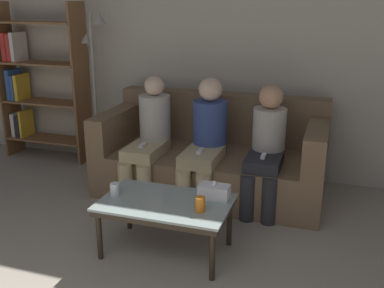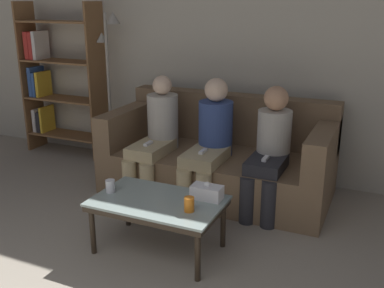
{
  "view_description": "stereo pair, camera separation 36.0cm",
  "coord_description": "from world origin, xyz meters",
  "px_view_note": "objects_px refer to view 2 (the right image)",
  "views": [
    {
      "loc": [
        1.07,
        -0.3,
        1.75
      ],
      "look_at": [
        0.0,
        2.96,
        0.65
      ],
      "focal_mm": 42.0,
      "sensor_mm": 36.0,
      "label": 1
    },
    {
      "loc": [
        1.41,
        -0.17,
        1.75
      ],
      "look_at": [
        0.0,
        2.96,
        0.65
      ],
      "focal_mm": 42.0,
      "sensor_mm": 36.0,
      "label": 2
    }
  ],
  "objects_px": {
    "coffee_table": "(158,205)",
    "tissue_box": "(207,192)",
    "bookshelf": "(54,80)",
    "seated_person_left_end": "(157,134)",
    "cup_near_left": "(110,186)",
    "standing_lamp": "(110,74)",
    "seated_person_mid_right": "(270,148)",
    "seated_person_mid_left": "(210,139)",
    "couch": "(220,159)",
    "cup_near_right": "(189,204)"
  },
  "relations": [
    {
      "from": "tissue_box",
      "to": "seated_person_mid_left",
      "type": "bearing_deg",
      "value": 110.36
    },
    {
      "from": "seated_person_left_end",
      "to": "seated_person_mid_right",
      "type": "xyz_separation_m",
      "value": [
        1.08,
        0.02,
        0.0
      ]
    },
    {
      "from": "tissue_box",
      "to": "seated_person_left_end",
      "type": "height_order",
      "value": "seated_person_left_end"
    },
    {
      "from": "couch",
      "to": "cup_near_right",
      "type": "xyz_separation_m",
      "value": [
        0.27,
        -1.29,
        0.13
      ]
    },
    {
      "from": "seated_person_mid_left",
      "to": "standing_lamp",
      "type": "bearing_deg",
      "value": 162.26
    },
    {
      "from": "cup_near_right",
      "to": "bookshelf",
      "type": "height_order",
      "value": "bookshelf"
    },
    {
      "from": "tissue_box",
      "to": "seated_person_mid_left",
      "type": "distance_m",
      "value": 0.88
    },
    {
      "from": "coffee_table",
      "to": "cup_near_left",
      "type": "height_order",
      "value": "cup_near_left"
    },
    {
      "from": "cup_near_left",
      "to": "tissue_box",
      "type": "height_order",
      "value": "tissue_box"
    },
    {
      "from": "standing_lamp",
      "to": "seated_person_mid_right",
      "type": "bearing_deg",
      "value": -12.52
    },
    {
      "from": "coffee_table",
      "to": "cup_near_right",
      "type": "distance_m",
      "value": 0.3
    },
    {
      "from": "cup_near_right",
      "to": "seated_person_mid_right",
      "type": "height_order",
      "value": "seated_person_mid_right"
    },
    {
      "from": "cup_near_right",
      "to": "tissue_box",
      "type": "distance_m",
      "value": 0.23
    },
    {
      "from": "couch",
      "to": "bookshelf",
      "type": "distance_m",
      "value": 2.29
    },
    {
      "from": "coffee_table",
      "to": "seated_person_left_end",
      "type": "xyz_separation_m",
      "value": [
        -0.53,
        0.96,
        0.21
      ]
    },
    {
      "from": "cup_near_left",
      "to": "seated_person_mid_right",
      "type": "bearing_deg",
      "value": 47.2
    },
    {
      "from": "seated_person_mid_right",
      "to": "seated_person_mid_left",
      "type": "bearing_deg",
      "value": -179.02
    },
    {
      "from": "cup_near_left",
      "to": "seated_person_left_end",
      "type": "height_order",
      "value": "seated_person_left_end"
    },
    {
      "from": "cup_near_right",
      "to": "standing_lamp",
      "type": "distance_m",
      "value": 2.23
    },
    {
      "from": "cup_near_left",
      "to": "seated_person_left_end",
      "type": "bearing_deg",
      "value": 98.41
    },
    {
      "from": "couch",
      "to": "seated_person_mid_left",
      "type": "height_order",
      "value": "seated_person_mid_left"
    },
    {
      "from": "cup_near_left",
      "to": "bookshelf",
      "type": "height_order",
      "value": "bookshelf"
    },
    {
      "from": "couch",
      "to": "tissue_box",
      "type": "xyz_separation_m",
      "value": [
        0.3,
        -1.05,
        0.14
      ]
    },
    {
      "from": "couch",
      "to": "cup_near_right",
      "type": "distance_m",
      "value": 1.32
    },
    {
      "from": "cup_near_left",
      "to": "tissue_box",
      "type": "bearing_deg",
      "value": 14.65
    },
    {
      "from": "seated_person_mid_right",
      "to": "standing_lamp",
      "type": "bearing_deg",
      "value": 167.48
    },
    {
      "from": "bookshelf",
      "to": "seated_person_mid_left",
      "type": "xyz_separation_m",
      "value": [
        2.2,
        -0.56,
        -0.29
      ]
    },
    {
      "from": "seated_person_mid_right",
      "to": "cup_near_left",
      "type": "bearing_deg",
      "value": -132.8
    },
    {
      "from": "seated_person_mid_left",
      "to": "cup_near_right",
      "type": "bearing_deg",
      "value": -75.57
    },
    {
      "from": "cup_near_right",
      "to": "couch",
      "type": "bearing_deg",
      "value": 101.82
    },
    {
      "from": "coffee_table",
      "to": "seated_person_mid_right",
      "type": "relative_size",
      "value": 0.86
    },
    {
      "from": "couch",
      "to": "bookshelf",
      "type": "xyz_separation_m",
      "value": [
        -2.2,
        0.32,
        0.55
      ]
    },
    {
      "from": "cup_near_right",
      "to": "bookshelf",
      "type": "relative_size",
      "value": 0.06
    },
    {
      "from": "coffee_table",
      "to": "cup_near_left",
      "type": "distance_m",
      "value": 0.4
    },
    {
      "from": "coffee_table",
      "to": "tissue_box",
      "type": "relative_size",
      "value": 4.19
    },
    {
      "from": "bookshelf",
      "to": "seated_person_mid_right",
      "type": "height_order",
      "value": "bookshelf"
    },
    {
      "from": "cup_near_right",
      "to": "standing_lamp",
      "type": "relative_size",
      "value": 0.06
    },
    {
      "from": "cup_near_right",
      "to": "seated_person_mid_left",
      "type": "bearing_deg",
      "value": 104.43
    },
    {
      "from": "couch",
      "to": "standing_lamp",
      "type": "relative_size",
      "value": 1.26
    },
    {
      "from": "coffee_table",
      "to": "standing_lamp",
      "type": "xyz_separation_m",
      "value": [
        -1.31,
        1.39,
        0.65
      ]
    },
    {
      "from": "bookshelf",
      "to": "seated_person_left_end",
      "type": "bearing_deg",
      "value": -19.03
    },
    {
      "from": "coffee_table",
      "to": "seated_person_left_end",
      "type": "relative_size",
      "value": 0.84
    },
    {
      "from": "tissue_box",
      "to": "bookshelf",
      "type": "xyz_separation_m",
      "value": [
        -2.5,
        1.38,
        0.41
      ]
    },
    {
      "from": "coffee_table",
      "to": "tissue_box",
      "type": "bearing_deg",
      "value": 26.96
    },
    {
      "from": "cup_near_left",
      "to": "cup_near_right",
      "type": "relative_size",
      "value": 0.94
    },
    {
      "from": "coffee_table",
      "to": "standing_lamp",
      "type": "distance_m",
      "value": 2.02
    },
    {
      "from": "coffee_table",
      "to": "seated_person_left_end",
      "type": "height_order",
      "value": "seated_person_left_end"
    },
    {
      "from": "standing_lamp",
      "to": "cup_near_right",
      "type": "bearing_deg",
      "value": -42.79
    },
    {
      "from": "cup_near_left",
      "to": "tissue_box",
      "type": "relative_size",
      "value": 0.43
    },
    {
      "from": "tissue_box",
      "to": "cup_near_right",
      "type": "bearing_deg",
      "value": -98.06
    }
  ]
}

